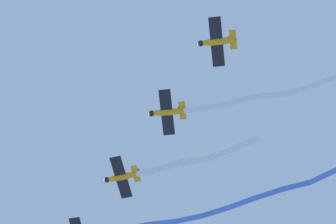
{
  "coord_description": "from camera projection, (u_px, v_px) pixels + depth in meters",
  "views": [
    {
      "loc": [
        -0.06,
        -55.54,
        3.03
      ],
      "look_at": [
        9.68,
        -20.4,
        78.26
      ],
      "focal_mm": 76.27,
      "sensor_mm": 36.0,
      "label": 1
    }
  ],
  "objects": [
    {
      "name": "smoke_trail_right_wing",
      "position": [
        276.0,
        92.0,
        81.52
      ],
      "size": [
        18.55,
        12.25,
        1.84
      ],
      "color": "white"
    },
    {
      "name": "airplane_slot",
      "position": [
        217.0,
        42.0,
        80.06
      ],
      "size": [
        4.63,
        6.0,
        1.5
      ],
      "rotation": [
        0.0,
        0.0,
        2.75
      ],
      "color": "orange"
    },
    {
      "name": "airplane_right_wing",
      "position": [
        167.0,
        112.0,
        83.62
      ],
      "size": [
        4.64,
        6.01,
        1.5
      ],
      "rotation": [
        0.0,
        0.0,
        2.77
      ],
      "color": "orange"
    },
    {
      "name": "smoke_trail_left_wing",
      "position": [
        198.0,
        158.0,
        86.27
      ],
      "size": [
        13.03,
        9.03,
        1.15
      ],
      "color": "white"
    },
    {
      "name": "smoke_trail_lead",
      "position": [
        215.0,
        208.0,
        88.71
      ],
      "size": [
        26.58,
        17.9,
        1.22
      ],
      "color": "#4C75DB"
    },
    {
      "name": "airplane_left_wing",
      "position": [
        121.0,
        177.0,
        87.19
      ],
      "size": [
        4.58,
        5.85,
        1.5
      ],
      "rotation": [
        0.0,
        0.0,
        2.64
      ],
      "color": "orange"
    }
  ]
}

